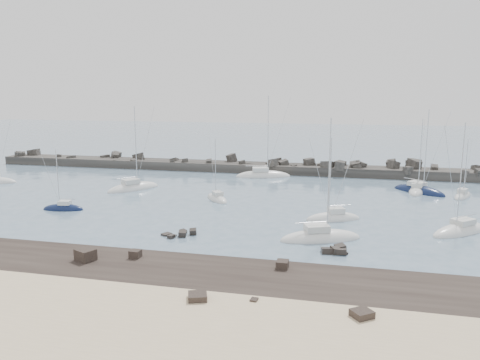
{
  "coord_description": "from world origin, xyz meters",
  "views": [
    {
      "loc": [
        15.28,
        -60.26,
        16.9
      ],
      "look_at": [
        -1.68,
        12.0,
        2.99
      ],
      "focal_mm": 35.0,
      "sensor_mm": 36.0,
      "label": 1
    }
  ],
  "objects_px": {
    "sailboat_4": "(217,199)",
    "sailboat_7": "(333,219)",
    "sailboat_8": "(417,191)",
    "sailboat_2": "(133,189)",
    "sailboat_9": "(460,231)",
    "sailboat_10": "(462,196)",
    "sailboat_1": "(63,209)",
    "sailboat_3": "(263,176)",
    "sailboat_5": "(320,238)",
    "sailboat_6": "(419,191)"
  },
  "relations": [
    {
      "from": "sailboat_6",
      "to": "sailboat_3",
      "type": "bearing_deg",
      "value": 163.53
    },
    {
      "from": "sailboat_1",
      "to": "sailboat_2",
      "type": "bearing_deg",
      "value": 77.65
    },
    {
      "from": "sailboat_4",
      "to": "sailboat_7",
      "type": "xyz_separation_m",
      "value": [
        18.57,
        -7.91,
        0.02
      ]
    },
    {
      "from": "sailboat_5",
      "to": "sailboat_6",
      "type": "bearing_deg",
      "value": 64.12
    },
    {
      "from": "sailboat_3",
      "to": "sailboat_10",
      "type": "bearing_deg",
      "value": -17.15
    },
    {
      "from": "sailboat_2",
      "to": "sailboat_3",
      "type": "xyz_separation_m",
      "value": [
        20.11,
        17.64,
        -0.0
      ]
    },
    {
      "from": "sailboat_1",
      "to": "sailboat_7",
      "type": "relative_size",
      "value": 0.8
    },
    {
      "from": "sailboat_6",
      "to": "sailboat_9",
      "type": "xyz_separation_m",
      "value": [
        1.64,
        -23.85,
        -0.01
      ]
    },
    {
      "from": "sailboat_6",
      "to": "sailboat_7",
      "type": "xyz_separation_m",
      "value": [
        -13.73,
        -21.47,
        0.0
      ]
    },
    {
      "from": "sailboat_8",
      "to": "sailboat_9",
      "type": "relative_size",
      "value": 0.93
    },
    {
      "from": "sailboat_5",
      "to": "sailboat_6",
      "type": "xyz_separation_m",
      "value": [
        14.87,
        30.65,
        -0.0
      ]
    },
    {
      "from": "sailboat_3",
      "to": "sailboat_5",
      "type": "relative_size",
      "value": 1.14
    },
    {
      "from": "sailboat_7",
      "to": "sailboat_8",
      "type": "distance_m",
      "value": 25.63
    },
    {
      "from": "sailboat_5",
      "to": "sailboat_9",
      "type": "relative_size",
      "value": 1.05
    },
    {
      "from": "sailboat_7",
      "to": "sailboat_9",
      "type": "relative_size",
      "value": 0.83
    },
    {
      "from": "sailboat_2",
      "to": "sailboat_8",
      "type": "distance_m",
      "value": 49.67
    },
    {
      "from": "sailboat_5",
      "to": "sailboat_9",
      "type": "bearing_deg",
      "value": 22.37
    },
    {
      "from": "sailboat_5",
      "to": "sailboat_2",
      "type": "bearing_deg",
      "value": 147.73
    },
    {
      "from": "sailboat_3",
      "to": "sailboat_4",
      "type": "bearing_deg",
      "value": -98.81
    },
    {
      "from": "sailboat_6",
      "to": "sailboat_4",
      "type": "bearing_deg",
      "value": -157.23
    },
    {
      "from": "sailboat_6",
      "to": "sailboat_7",
      "type": "distance_m",
      "value": 25.48
    },
    {
      "from": "sailboat_2",
      "to": "sailboat_9",
      "type": "relative_size",
      "value": 1.08
    },
    {
      "from": "sailboat_8",
      "to": "sailboat_10",
      "type": "bearing_deg",
      "value": -21.82
    },
    {
      "from": "sailboat_3",
      "to": "sailboat_4",
      "type": "distance_m",
      "value": 22.35
    },
    {
      "from": "sailboat_1",
      "to": "sailboat_5",
      "type": "height_order",
      "value": "sailboat_5"
    },
    {
      "from": "sailboat_5",
      "to": "sailboat_8",
      "type": "height_order",
      "value": "sailboat_5"
    },
    {
      "from": "sailboat_3",
      "to": "sailboat_9",
      "type": "bearing_deg",
      "value": -46.7
    },
    {
      "from": "sailboat_2",
      "to": "sailboat_1",
      "type": "bearing_deg",
      "value": -102.35
    },
    {
      "from": "sailboat_5",
      "to": "sailboat_10",
      "type": "height_order",
      "value": "sailboat_5"
    },
    {
      "from": "sailboat_1",
      "to": "sailboat_8",
      "type": "xyz_separation_m",
      "value": [
        52.24,
        25.25,
        0.01
      ]
    },
    {
      "from": "sailboat_3",
      "to": "sailboat_6",
      "type": "xyz_separation_m",
      "value": [
        28.87,
        -8.54,
        -0.01
      ]
    },
    {
      "from": "sailboat_1",
      "to": "sailboat_6",
      "type": "xyz_separation_m",
      "value": [
        52.45,
        24.94,
        0.01
      ]
    },
    {
      "from": "sailboat_4",
      "to": "sailboat_9",
      "type": "bearing_deg",
      "value": -16.88
    },
    {
      "from": "sailboat_5",
      "to": "sailboat_3",
      "type": "bearing_deg",
      "value": 109.67
    },
    {
      "from": "sailboat_1",
      "to": "sailboat_4",
      "type": "height_order",
      "value": "sailboat_4"
    },
    {
      "from": "sailboat_4",
      "to": "sailboat_10",
      "type": "bearing_deg",
      "value": 16.11
    },
    {
      "from": "sailboat_8",
      "to": "sailboat_10",
      "type": "relative_size",
      "value": 1.31
    },
    {
      "from": "sailboat_3",
      "to": "sailboat_6",
      "type": "height_order",
      "value": "sailboat_3"
    },
    {
      "from": "sailboat_4",
      "to": "sailboat_1",
      "type": "bearing_deg",
      "value": -150.53
    },
    {
      "from": "sailboat_2",
      "to": "sailboat_4",
      "type": "xyz_separation_m",
      "value": [
        16.68,
        -4.45,
        -0.02
      ]
    },
    {
      "from": "sailboat_2",
      "to": "sailboat_8",
      "type": "height_order",
      "value": "sailboat_2"
    },
    {
      "from": "sailboat_6",
      "to": "sailboat_10",
      "type": "relative_size",
      "value": 1.48
    },
    {
      "from": "sailboat_7",
      "to": "sailboat_10",
      "type": "height_order",
      "value": "sailboat_7"
    },
    {
      "from": "sailboat_3",
      "to": "sailboat_5",
      "type": "height_order",
      "value": "sailboat_3"
    },
    {
      "from": "sailboat_6",
      "to": "sailboat_10",
      "type": "xyz_separation_m",
      "value": [
        6.45,
        -2.36,
        -0.01
      ]
    },
    {
      "from": "sailboat_2",
      "to": "sailboat_7",
      "type": "xyz_separation_m",
      "value": [
        35.25,
        -12.36,
        -0.01
      ]
    },
    {
      "from": "sailboat_2",
      "to": "sailboat_6",
      "type": "relative_size",
      "value": 1.03
    },
    {
      "from": "sailboat_6",
      "to": "sailboat_2",
      "type": "bearing_deg",
      "value": -169.47
    },
    {
      "from": "sailboat_6",
      "to": "sailboat_7",
      "type": "relative_size",
      "value": 1.27
    },
    {
      "from": "sailboat_3",
      "to": "sailboat_9",
      "type": "height_order",
      "value": "sailboat_3"
    }
  ]
}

